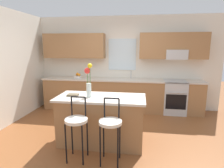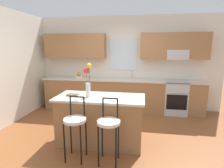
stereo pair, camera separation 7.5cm
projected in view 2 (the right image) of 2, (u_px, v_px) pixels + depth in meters
name	position (u px, v px, depth m)	size (l,w,h in m)	color
ground_plane	(112.00, 136.00, 3.88)	(14.00, 14.00, 0.00)	brown
wall_left	(5.00, 68.00, 4.32)	(0.12, 4.60, 2.70)	silver
back_wall_assembly	(124.00, 58.00, 5.49)	(5.60, 0.50, 2.70)	silver
counter_run	(122.00, 94.00, 5.43)	(4.56, 0.64, 0.92)	#996B42
sink_faucet	(132.00, 74.00, 5.41)	(0.02, 0.13, 0.23)	#B7BABC
oven_range	(175.00, 97.00, 5.16)	(0.60, 0.64, 0.92)	#B7BABC
kitchen_island	(100.00, 120.00, 3.55)	(1.64, 0.76, 0.92)	#996B42
bar_stool_near	(75.00, 123.00, 2.99)	(0.36, 0.36, 1.04)	black
bar_stool_middle	(109.00, 125.00, 2.90)	(0.36, 0.36, 1.04)	black
flower_vase	(88.00, 80.00, 3.38)	(0.15, 0.11, 0.62)	silver
cookbook	(72.00, 95.00, 3.54)	(0.20, 0.15, 0.03)	brown
fruit_bowl_oranges	(79.00, 76.00, 5.55)	(0.24, 0.24, 0.16)	silver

